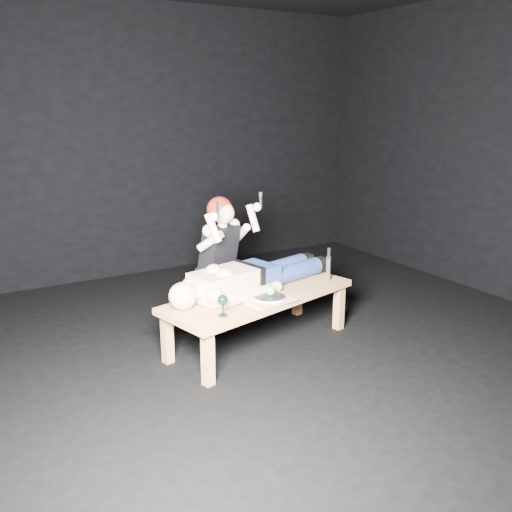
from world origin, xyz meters
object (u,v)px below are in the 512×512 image
object	(u,v)px
serving_tray	(269,300)
carving_knife	(329,264)
kneeling_woman	(213,261)
lying_man	(254,273)
goblet	(223,305)
table	(259,319)

from	to	relation	value
serving_tray	carving_knife	xyz separation A→B (m)	(0.71, 0.17, 0.14)
kneeling_woman	serving_tray	bearing A→B (deg)	-100.08
lying_man	serving_tray	xyz separation A→B (m)	(-0.05, -0.33, -0.12)
goblet	lying_man	bearing A→B (deg)	39.93
lying_man	serving_tray	distance (m)	0.35
table	goblet	bearing A→B (deg)	-161.63
serving_tray	carving_knife	bearing A→B (deg)	13.61
lying_man	goblet	distance (m)	0.66
serving_tray	lying_man	bearing A→B (deg)	80.96
table	carving_knife	size ratio (longest dim) A/B	5.54
table	goblet	distance (m)	0.64
serving_tray	goblet	size ratio (longest dim) A/B	2.23
kneeling_woman	carving_knife	xyz separation A→B (m)	(0.83, -0.55, -0.01)
lying_man	carving_knife	size ratio (longest dim) A/B	5.63
kneeling_woman	carving_knife	bearing A→B (deg)	-53.41
table	serving_tray	distance (m)	0.31
lying_man	serving_tray	world-z (taller)	lying_man
kneeling_woman	goblet	distance (m)	0.88
kneeling_woman	goblet	bearing A→B (deg)	-131.95
goblet	carving_knife	world-z (taller)	carving_knife
table	kneeling_woman	bearing A→B (deg)	93.66
kneeling_woman	goblet	world-z (taller)	kneeling_woman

